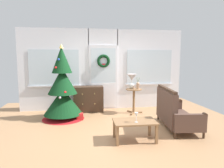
{
  "coord_description": "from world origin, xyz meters",
  "views": [
    {
      "loc": [
        -0.72,
        -4.48,
        1.65
      ],
      "look_at": [
        0.05,
        0.55,
        1.0
      ],
      "focal_mm": 32.92,
      "sensor_mm": 36.0,
      "label": 1
    }
  ],
  "objects_px": {
    "side_table": "(134,96)",
    "gift_box": "(80,117)",
    "table_lamp": "(132,79)",
    "coffee_table": "(135,124)",
    "christmas_tree": "(63,91)",
    "dresser_cabinet": "(89,99)",
    "wine_glass": "(136,115)",
    "flower_vase": "(138,85)",
    "settee_sofa": "(174,112)"
  },
  "relations": [
    {
      "from": "settee_sofa",
      "to": "wine_glass",
      "type": "xyz_separation_m",
      "value": [
        -1.11,
        -0.69,
        0.17
      ]
    },
    {
      "from": "dresser_cabinet",
      "to": "table_lamp",
      "type": "bearing_deg",
      "value": -17.16
    },
    {
      "from": "settee_sofa",
      "to": "coffee_table",
      "type": "distance_m",
      "value": 1.26
    },
    {
      "from": "flower_vase",
      "to": "gift_box",
      "type": "height_order",
      "value": "flower_vase"
    },
    {
      "from": "table_lamp",
      "to": "coffee_table",
      "type": "relative_size",
      "value": 0.52
    },
    {
      "from": "settee_sofa",
      "to": "gift_box",
      "type": "xyz_separation_m",
      "value": [
        -2.2,
        0.97,
        -0.29
      ]
    },
    {
      "from": "dresser_cabinet",
      "to": "side_table",
      "type": "xyz_separation_m",
      "value": [
        1.33,
        -0.43,
        0.13
      ]
    },
    {
      "from": "christmas_tree",
      "to": "flower_vase",
      "type": "distance_m",
      "value": 2.15
    },
    {
      "from": "christmas_tree",
      "to": "settee_sofa",
      "type": "distance_m",
      "value": 2.91
    },
    {
      "from": "christmas_tree",
      "to": "dresser_cabinet",
      "type": "bearing_deg",
      "value": 43.71
    },
    {
      "from": "christmas_tree",
      "to": "settee_sofa",
      "type": "xyz_separation_m",
      "value": [
        2.65,
        -1.14,
        -0.38
      ]
    },
    {
      "from": "side_table",
      "to": "wine_glass",
      "type": "bearing_deg",
      "value": -103.48
    },
    {
      "from": "settee_sofa",
      "to": "flower_vase",
      "type": "bearing_deg",
      "value": 110.89
    },
    {
      "from": "christmas_tree",
      "to": "dresser_cabinet",
      "type": "relative_size",
      "value": 2.21
    },
    {
      "from": "wine_glass",
      "to": "table_lamp",
      "type": "bearing_deg",
      "value": 78.3
    },
    {
      "from": "table_lamp",
      "to": "wine_glass",
      "type": "distance_m",
      "value": 2.22
    },
    {
      "from": "flower_vase",
      "to": "side_table",
      "type": "bearing_deg",
      "value": 149.04
    },
    {
      "from": "dresser_cabinet",
      "to": "christmas_tree",
      "type": "bearing_deg",
      "value": -136.29
    },
    {
      "from": "settee_sofa",
      "to": "flower_vase",
      "type": "distance_m",
      "value": 1.5
    },
    {
      "from": "side_table",
      "to": "wine_glass",
      "type": "distance_m",
      "value": 2.15
    },
    {
      "from": "gift_box",
      "to": "christmas_tree",
      "type": "bearing_deg",
      "value": 158.68
    },
    {
      "from": "flower_vase",
      "to": "coffee_table",
      "type": "bearing_deg",
      "value": -107.39
    },
    {
      "from": "christmas_tree",
      "to": "coffee_table",
      "type": "xyz_separation_m",
      "value": [
        1.54,
        -1.74,
        -0.41
      ]
    },
    {
      "from": "dresser_cabinet",
      "to": "coffee_table",
      "type": "xyz_separation_m",
      "value": [
        0.82,
        -2.42,
        -0.04
      ]
    },
    {
      "from": "dresser_cabinet",
      "to": "settee_sofa",
      "type": "relative_size",
      "value": 0.6
    },
    {
      "from": "wine_glass",
      "to": "gift_box",
      "type": "relative_size",
      "value": 1.11
    },
    {
      "from": "coffee_table",
      "to": "side_table",
      "type": "bearing_deg",
      "value": 75.77
    },
    {
      "from": "gift_box",
      "to": "coffee_table",
      "type": "bearing_deg",
      "value": -55.21
    },
    {
      "from": "table_lamp",
      "to": "gift_box",
      "type": "distance_m",
      "value": 1.85
    },
    {
      "from": "table_lamp",
      "to": "gift_box",
      "type": "height_order",
      "value": "table_lamp"
    },
    {
      "from": "coffee_table",
      "to": "wine_glass",
      "type": "height_order",
      "value": "wine_glass"
    },
    {
      "from": "settee_sofa",
      "to": "wine_glass",
      "type": "bearing_deg",
      "value": -147.97
    },
    {
      "from": "table_lamp",
      "to": "side_table",
      "type": "bearing_deg",
      "value": -33.69
    },
    {
      "from": "side_table",
      "to": "gift_box",
      "type": "height_order",
      "value": "side_table"
    },
    {
      "from": "side_table",
      "to": "table_lamp",
      "type": "xyz_separation_m",
      "value": [
        -0.06,
        0.04,
        0.5
      ]
    },
    {
      "from": "settee_sofa",
      "to": "wine_glass",
      "type": "height_order",
      "value": "settee_sofa"
    },
    {
      "from": "table_lamp",
      "to": "dresser_cabinet",
      "type": "bearing_deg",
      "value": 162.84
    },
    {
      "from": "dresser_cabinet",
      "to": "flower_vase",
      "type": "height_order",
      "value": "flower_vase"
    },
    {
      "from": "side_table",
      "to": "gift_box",
      "type": "relative_size",
      "value": 4.19
    },
    {
      "from": "settee_sofa",
      "to": "flower_vase",
      "type": "xyz_separation_m",
      "value": [
        -0.51,
        1.33,
        0.48
      ]
    },
    {
      "from": "table_lamp",
      "to": "flower_vase",
      "type": "distance_m",
      "value": 0.25
    },
    {
      "from": "dresser_cabinet",
      "to": "side_table",
      "type": "height_order",
      "value": "dresser_cabinet"
    },
    {
      "from": "christmas_tree",
      "to": "flower_vase",
      "type": "bearing_deg",
      "value": 5.09
    },
    {
      "from": "settee_sofa",
      "to": "side_table",
      "type": "height_order",
      "value": "settee_sofa"
    },
    {
      "from": "dresser_cabinet",
      "to": "coffee_table",
      "type": "height_order",
      "value": "dresser_cabinet"
    },
    {
      "from": "christmas_tree",
      "to": "gift_box",
      "type": "xyz_separation_m",
      "value": [
        0.45,
        -0.17,
        -0.67
      ]
    },
    {
      "from": "coffee_table",
      "to": "gift_box",
      "type": "xyz_separation_m",
      "value": [
        -1.09,
        1.57,
        -0.26
      ]
    },
    {
      "from": "table_lamp",
      "to": "christmas_tree",
      "type": "bearing_deg",
      "value": -171.65
    },
    {
      "from": "settee_sofa",
      "to": "table_lamp",
      "type": "distance_m",
      "value": 1.71
    },
    {
      "from": "side_table",
      "to": "flower_vase",
      "type": "relative_size",
      "value": 2.1
    }
  ]
}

